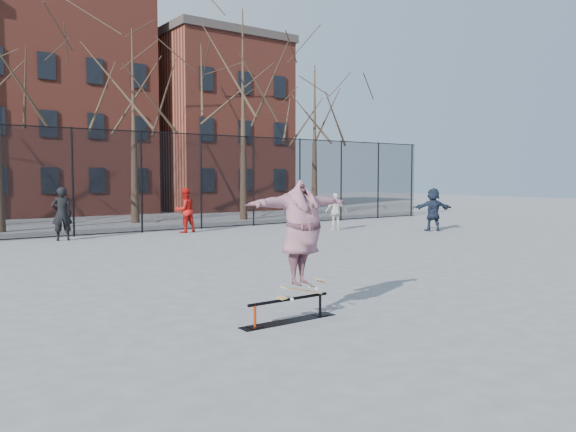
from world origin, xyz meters
TOP-DOWN VIEW (x-y plane):
  - ground at (0.00, 0.00)m, footprint 100.00×100.00m
  - skate_rail at (-2.16, -1.38)m, footprint 1.65×0.25m
  - skateboard at (-1.92, -1.38)m, footprint 0.75×0.18m
  - skater at (-1.92, -1.38)m, footprint 2.01×0.67m
  - bystander_black at (-2.07, 11.95)m, footprint 0.74×0.55m
  - bystander_red at (2.56, 12.00)m, footprint 0.93×0.77m
  - bystander_white at (8.02, 9.27)m, footprint 0.97×0.70m
  - bystander_navy at (11.00, 6.71)m, footprint 1.65×1.28m
  - fence at (-0.01, 13.00)m, footprint 34.03×0.07m
  - tree_row at (-0.25, 17.15)m, footprint 33.66×7.46m
  - rowhouses at (0.72, 26.00)m, footprint 29.00×7.00m

SIDE VIEW (x-z plane):
  - ground at x=0.00m, z-range 0.00..0.00m
  - skate_rail at x=-2.16m, z-range -0.04..0.32m
  - skateboard at x=-1.92m, z-range 0.36..0.45m
  - bystander_white at x=8.02m, z-range 0.00..1.53m
  - bystander_navy at x=11.00m, z-range 0.00..1.75m
  - bystander_red at x=2.56m, z-range 0.00..1.76m
  - bystander_black at x=-2.07m, z-range 0.00..1.85m
  - skater at x=-1.92m, z-range 0.45..2.06m
  - fence at x=-0.01m, z-range 0.05..4.05m
  - rowhouses at x=0.72m, z-range -0.44..12.56m
  - tree_row at x=-0.25m, z-range 2.02..12.69m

